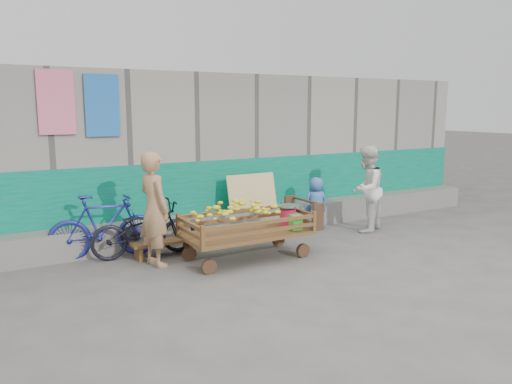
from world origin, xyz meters
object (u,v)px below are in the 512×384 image
banana_cart (245,221)px  woman (366,189)px  child (316,203)px  vendor_man (154,209)px  bicycle_blue (104,227)px  bicycle_dark (144,229)px  bench (164,245)px

banana_cart → woman: (2.91, 0.45, 0.20)m
banana_cart → child: child is taller
woman → child: bearing=-66.2°
child → woman: bearing=148.1°
vendor_man → child: size_ratio=1.67×
banana_cart → woman: woman is taller
child → bicycle_blue: (-4.05, 0.12, -0.00)m
banana_cart → bicycle_dark: (-1.31, 0.97, -0.18)m
banana_cart → bicycle_blue: 2.23m
bicycle_dark → bench: bearing=-119.8°
banana_cart → bicycle_blue: size_ratio=1.27×
banana_cart → vendor_man: (-1.31, 0.44, 0.24)m
bicycle_dark → vendor_man: bearing=-176.8°
banana_cart → bicycle_dark: 1.64m
woman → child: (-0.75, 0.60, -0.31)m
child → bicycle_dark: bearing=8.0°
bench → woman: size_ratio=0.63×
banana_cart → vendor_man: size_ratio=1.25×
child → bicycle_blue: size_ratio=0.60×
woman → child: size_ratio=1.60×
bench → child: size_ratio=1.00×
bicycle_dark → bicycle_blue: (-0.59, 0.20, 0.07)m
bench → vendor_man: 0.81m
woman → child: 1.01m
child → vendor_man: bearing=16.7°
bench → woman: 4.03m
bench → bicycle_blue: size_ratio=0.60×
banana_cart → bicycle_blue: (-1.89, 1.17, -0.11)m
vendor_man → bicycle_blue: 1.00m
vendor_man → bicycle_dark: vendor_man is taller
bench → bicycle_blue: 0.97m
bench → child: (3.21, 0.24, 0.33)m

